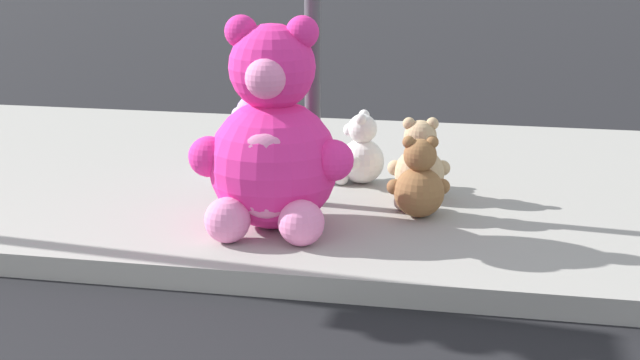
% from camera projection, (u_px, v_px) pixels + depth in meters
% --- Properties ---
extents(sidewalk, '(28.00, 4.40, 0.15)m').
position_uv_depth(sidewalk, '(213.00, 178.00, 7.64)').
color(sidewalk, '#9E9B93').
rests_on(sidewalk, ground_plane).
extents(plush_pink_large, '(1.06, 0.94, 1.37)m').
position_uv_depth(plush_pink_large, '(272.00, 146.00, 5.99)').
color(plush_pink_large, '#F22D93').
rests_on(plush_pink_large, sidewalk).
extents(plush_brown, '(0.42, 0.39, 0.56)m').
position_uv_depth(plush_brown, '(419.00, 184.00, 6.34)').
color(plush_brown, olive).
rests_on(plush_brown, sidewalk).
extents(plush_lavender, '(0.48, 0.46, 0.67)m').
position_uv_depth(plush_lavender, '(251.00, 142.00, 7.36)').
color(plush_lavender, '#B28CD8').
rests_on(plush_lavender, sidewalk).
extents(plush_white, '(0.37, 0.43, 0.56)m').
position_uv_depth(plush_white, '(360.00, 155.00, 7.15)').
color(plush_white, white).
rests_on(plush_white, sidewalk).
extents(plush_tan, '(0.45, 0.41, 0.59)m').
position_uv_depth(plush_tan, '(419.00, 165.00, 6.78)').
color(plush_tan, tan).
rests_on(plush_tan, sidewalk).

